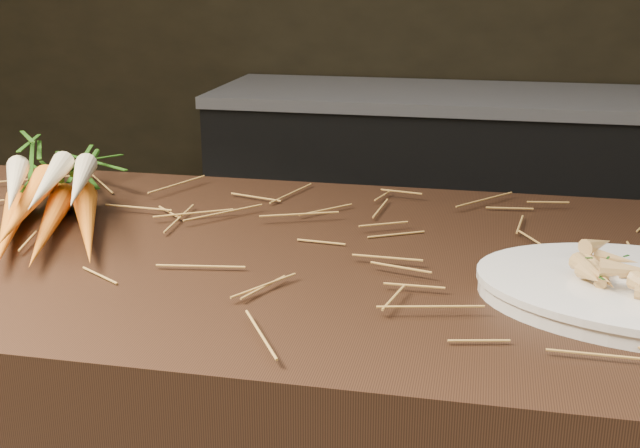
% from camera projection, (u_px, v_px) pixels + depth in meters
% --- Properties ---
extents(back_counter, '(1.82, 0.62, 0.84)m').
position_uv_depth(back_counter, '(466.00, 207.00, 2.93)').
color(back_counter, black).
rests_on(back_counter, ground).
extents(straw_bedding, '(1.40, 0.60, 0.02)m').
position_uv_depth(straw_bedding, '(213.00, 238.00, 1.09)').
color(straw_bedding, olive).
rests_on(straw_bedding, main_counter).
extents(root_veg_bunch, '(0.39, 0.59, 0.11)m').
position_uv_depth(root_veg_bunch, '(59.00, 174.00, 1.25)').
color(root_veg_bunch, orange).
rests_on(root_veg_bunch, main_counter).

